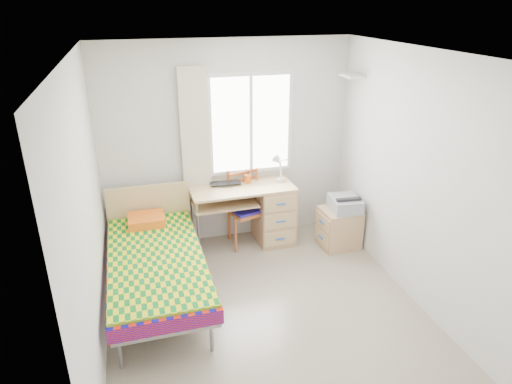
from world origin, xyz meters
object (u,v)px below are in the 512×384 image
printer (345,203)px  cabinet (339,228)px  chair (246,204)px  bed (156,259)px  desk (268,210)px

printer → cabinet: bearing=160.9°
chair → cabinet: 1.25m
bed → cabinet: bed is taller
chair → printer: bearing=-37.2°
printer → bed: bearing=-165.1°
bed → chair: (1.23, 0.89, 0.11)m
bed → chair: bearing=35.4°
cabinet → printer: (0.05, -0.02, 0.35)m
bed → chair: 1.52m
desk → printer: 1.00m
desk → cabinet: bearing=-26.2°
chair → printer: (1.19, -0.46, 0.06)m
cabinet → printer: 0.36m
bed → cabinet: size_ratio=4.08×
bed → desk: bearing=28.6°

